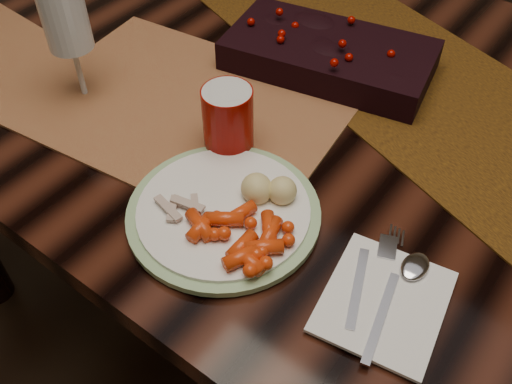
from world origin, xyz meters
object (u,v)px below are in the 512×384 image
Objects in this scene: dining_table at (347,256)px; turkey_shreds at (178,205)px; centerpiece at (329,51)px; napkin at (384,301)px; baby_carrots at (234,231)px; wine_glass at (72,44)px; mashed_potatoes at (271,183)px; placemat_main at (184,107)px; red_cup at (228,120)px; dinner_plate at (224,212)px.

dining_table is 23.52× the size of turkey_shreds.
napkin is at bearing -50.03° from centerpiece.
baby_carrots reaches higher than turkey_shreds.
wine_glass is at bearing 160.96° from turkey_shreds.
napkin is (0.21, -0.05, -0.03)m from mashed_potatoes.
mashed_potatoes is 0.13m from turkey_shreds.
placemat_main is 4.88× the size of red_cup.
napkin is at bearing 10.38° from baby_carrots.
turkey_shreds is (-0.05, -0.04, 0.02)m from dinner_plate.
dinner_plate is at bearing -100.74° from dining_table.
dinner_plate is 0.38m from wine_glass.
baby_carrots is 0.19m from red_cup.
wine_glass reaches higher than baby_carrots.
baby_carrots is (-0.02, -0.34, 0.40)m from dining_table.
placemat_main is 3.15× the size of napkin.
napkin is at bearing 1.92° from dinner_plate.
centerpiece is at bearing 152.15° from dining_table.
dinner_plate is 0.08m from mashed_potatoes.
centerpiece is 0.39m from dinner_plate.
turkey_shreds is (0.16, -0.18, 0.03)m from placemat_main.
mashed_potatoes is at bearing -1.41° from wine_glass.
placemat_main is at bearing 144.90° from baby_carrots.
napkin is (0.29, 0.05, -0.02)m from turkey_shreds.
mashed_potatoes reaches higher than turkey_shreds.
centerpiece is 0.27m from placemat_main.
placemat_main is at bearing 130.74° from turkey_shreds.
dining_table is at bearing -27.85° from centerpiece.
centerpiece is 1.81× the size of wine_glass.
mashed_potatoes is at bearing -71.55° from centerpiece.
placemat_main is 6.57× the size of turkey_shreds.
centerpiece is 0.70× the size of placemat_main.
red_cup is at bearing -20.70° from placemat_main.
wine_glass is at bearing 164.72° from napkin.
dinner_plate is 0.06m from turkey_shreds.
baby_carrots is at bearing -13.81° from wine_glass.
red_cup is (-0.12, 0.14, 0.03)m from baby_carrots.
red_cup is (-0.14, -0.20, 0.43)m from dining_table.
baby_carrots is at bearing -34.00° from dinner_plate.
red_cup is (0.12, -0.03, 0.05)m from placemat_main.
turkey_shreds reaches higher than napkin.
red_cup is at bearing -125.52° from dining_table.
wine_glass is at bearing 166.19° from baby_carrots.
red_cup is at bearing -92.07° from centerpiece.
wine_glass is (-0.42, -0.24, 0.47)m from dining_table.
turkey_shreds is 0.34m from wine_glass.
placemat_main is at bearing -147.29° from dining_table.
centerpiece is 3.21× the size of baby_carrots.
turkey_shreds is 0.48× the size of napkin.
napkin is 0.61m from wine_glass.
wine_glass is at bearing -150.18° from dining_table.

